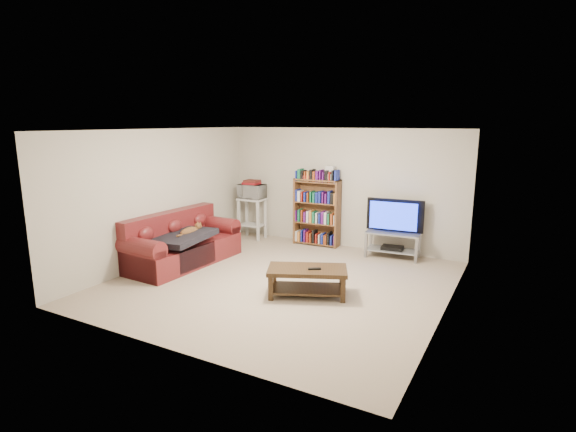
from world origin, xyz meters
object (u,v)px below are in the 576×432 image
Objects in this scene: coffee_table at (307,276)px; tv_stand at (393,240)px; sofa at (181,246)px; bookshelf at (317,211)px.

coffee_table is 2.53m from tv_stand.
coffee_table is (2.70, -0.30, -0.03)m from sofa.
bookshelf reaches higher than tv_stand.
tv_stand is (3.29, 2.16, 0.01)m from sofa.
tv_stand is at bearing 52.56° from coffee_table.
coffee_table is at bearing -70.22° from bookshelf.
sofa is 1.60× the size of bookshelf.
bookshelf is at bearing 57.13° from sofa.
bookshelf is (-1.64, 0.14, 0.38)m from tv_stand.
bookshelf reaches higher than coffee_table.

